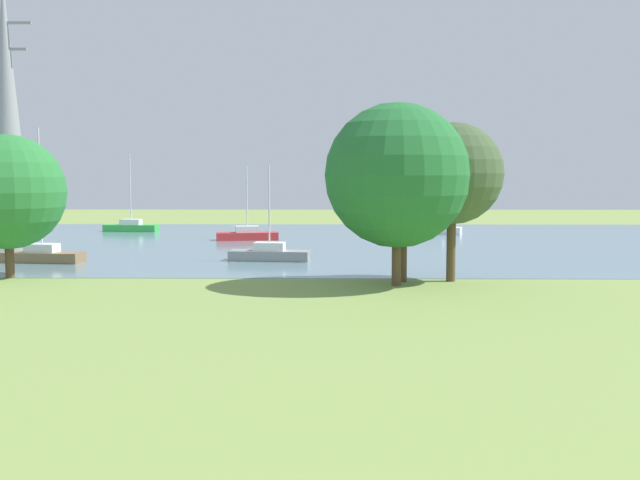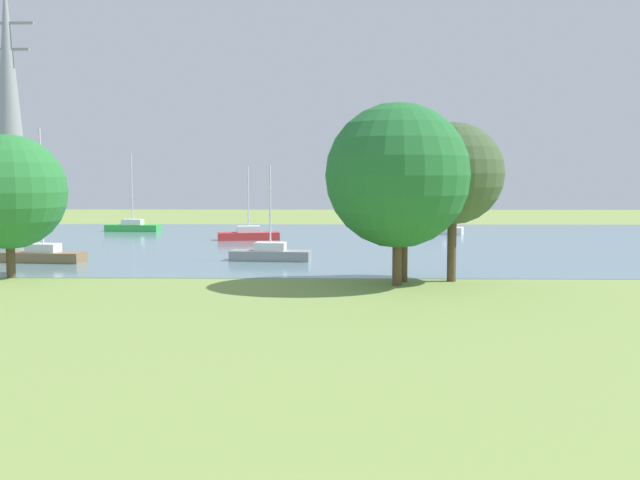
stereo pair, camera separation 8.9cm
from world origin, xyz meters
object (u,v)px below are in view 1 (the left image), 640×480
object	(u,v)px
sailboat_brown	(42,255)
sailboat_gray	(269,253)
tree_west_near	(403,195)
sailboat_green	(131,226)
electricity_pylon	(6,97)
sailboat_red	(247,234)
tree_east_near	(452,174)
tree_west_far	(7,192)
tree_mid_shore	(397,175)
sailboat_white	(433,229)

from	to	relation	value
sailboat_brown	sailboat_gray	distance (m)	13.38
sailboat_gray	tree_west_near	world-z (taller)	tree_west_near
sailboat_green	electricity_pylon	bearing A→B (deg)	133.56
sailboat_red	tree_east_near	xyz separation A→B (m)	(12.44, -22.49, 4.78)
sailboat_gray	tree_east_near	xyz separation A→B (m)	(9.54, -8.47, 4.78)
tree_west_near	sailboat_gray	bearing A→B (deg)	129.71
tree_west_far	electricity_pylon	world-z (taller)	electricity_pylon
sailboat_green	tree_east_near	world-z (taller)	tree_east_near
tree_west_far	tree_mid_shore	world-z (taller)	tree_mid_shore
sailboat_brown	electricity_pylon	xyz separation A→B (m)	(-20.99, 44.76, 13.70)
tree_mid_shore	electricity_pylon	world-z (taller)	electricity_pylon
sailboat_white	sailboat_green	bearing A→B (deg)	175.08
sailboat_white	tree_west_far	xyz separation A→B (m)	(-25.05, -27.98, 3.87)
sailboat_brown	tree_west_far	xyz separation A→B (m)	(0.87, -6.49, 3.84)
sailboat_brown	sailboat_green	distance (m)	23.84
sailboat_white	tree_mid_shore	bearing A→B (deg)	-100.89
tree_west_far	tree_west_near	world-z (taller)	tree_west_far
sailboat_green	tree_west_near	size ratio (longest dim) A/B	1.08
sailboat_white	tree_east_near	xyz separation A→B (m)	(-3.05, -28.85, 4.79)
sailboat_green	tree_west_far	world-z (taller)	tree_west_far
tree_east_near	sailboat_red	bearing A→B (deg)	118.96
sailboat_gray	tree_mid_shore	distance (m)	12.87
sailboat_white	tree_east_near	size ratio (longest dim) A/B	0.67
tree_east_near	electricity_pylon	bearing A→B (deg)	130.09
sailboat_white	sailboat_brown	bearing A→B (deg)	-140.34
sailboat_gray	tree_east_near	distance (m)	13.62
sailboat_red	sailboat_white	xyz separation A→B (m)	(15.49, 6.35, -0.01)
sailboat_white	tree_west_far	world-z (taller)	tree_west_far
tree_west_near	sailboat_white	bearing A→B (deg)	79.41
sailboat_brown	tree_west_far	distance (m)	7.59
sailboat_brown	sailboat_green	size ratio (longest dim) A/B	1.13
sailboat_red	tree_east_near	size ratio (longest dim) A/B	0.75
sailboat_gray	sailboat_green	size ratio (longest dim) A/B	0.82
tree_mid_shore	tree_west_near	size ratio (longest dim) A/B	1.32
sailboat_white	tree_east_near	bearing A→B (deg)	-96.03
tree_mid_shore	tree_west_near	distance (m)	1.61
sailboat_brown	sailboat_white	xyz separation A→B (m)	(25.92, 21.49, -0.03)
tree_east_near	electricity_pylon	xyz separation A→B (m)	(-43.86, 52.11, 8.95)
sailboat_red	electricity_pylon	world-z (taller)	electricity_pylon
tree_west_far	sailboat_white	bearing A→B (deg)	48.16
sailboat_brown	tree_west_far	world-z (taller)	sailboat_brown
tree_west_far	tree_west_near	size ratio (longest dim) A/B	1.11
sailboat_red	tree_west_far	distance (m)	23.96
sailboat_brown	tree_mid_shore	world-z (taller)	tree_mid_shore
sailboat_white	electricity_pylon	distance (m)	54.13
sailboat_red	sailboat_gray	distance (m)	14.32
sailboat_red	electricity_pylon	distance (m)	45.31
sailboat_red	sailboat_gray	xyz separation A→B (m)	(2.90, -14.02, -0.00)
sailboat_gray	tree_mid_shore	world-z (taller)	tree_mid_shore
sailboat_brown	sailboat_white	distance (m)	33.67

